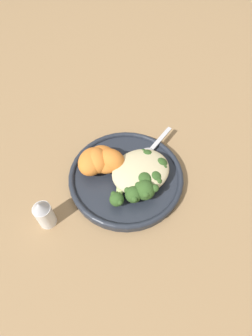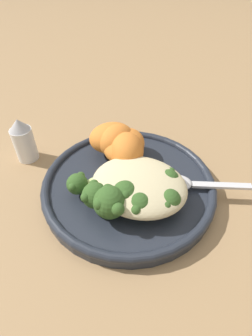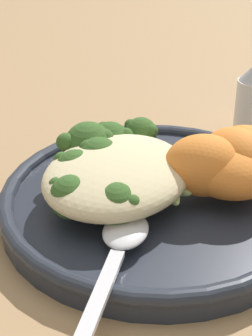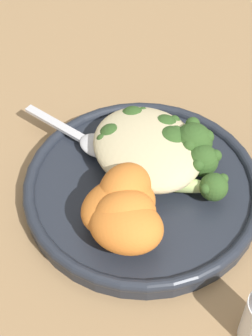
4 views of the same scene
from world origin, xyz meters
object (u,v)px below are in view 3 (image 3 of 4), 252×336
Objects in this scene: broccoli_stalk_5 at (107,192)px; sweet_potato_chunk_0 at (236,158)px; broccoli_stalk_6 at (131,199)px; plate at (156,200)px; broccoli_stalk_4 at (101,175)px; quinoa_mound at (117,175)px; broccoli_stalk_1 at (126,153)px; broccoli_stalk_0 at (151,153)px; sweet_potato_chunk_1 at (247,156)px; broccoli_stalk_3 at (114,166)px; broccoli_stalk_2 at (100,154)px; sweet_potato_chunk_2 at (225,169)px; sweet_potato_chunk_3 at (204,165)px; spoon at (121,242)px; salt_shaker at (252,99)px.

broccoli_stalk_5 is 1.79× the size of sweet_potato_chunk_0.
broccoli_stalk_6 is 0.09m from sweet_potato_chunk_0.
broccoli_stalk_4 is (-0.02, 0.03, 0.02)m from plate.
broccoli_stalk_5 is at bearing -169.55° from quinoa_mound.
broccoli_stalk_1 is at bearing -114.41° from broccoli_stalk_4.
sweet_potato_chunk_1 is at bearing -123.23° from broccoli_stalk_0.
broccoli_stalk_5 is at bearing 101.47° from broccoli_stalk_3.
sweet_potato_chunk_0 is (0.06, -0.07, 0.01)m from quinoa_mound.
plate is 0.08m from sweet_potato_chunk_1.
broccoli_stalk_2 is 1.58× the size of sweet_potato_chunk_2.
broccoli_stalk_2 is 0.03m from broccoli_stalk_4.
sweet_potato_chunk_3 is at bearing 163.04° from broccoli_stalk_6.
spoon is at bearing -167.68° from plate.
sweet_potato_chunk_3 reaches higher than broccoli_stalk_6.
broccoli_stalk_5 reaches higher than spoon.
spoon is at bearing 163.40° from sweet_potato_chunk_1.
broccoli_stalk_6 is (-0.04, -0.00, 0.02)m from plate.
broccoli_stalk_4 is 0.02m from broccoli_stalk_5.
sweet_potato_chunk_1 is at bearing -158.45° from broccoli_stalk_3.
broccoli_stalk_0 reaches higher than plate.
sweet_potato_chunk_1 is at bearing -160.99° from salt_shaker.
quinoa_mound reaches higher than spoon.
broccoli_stalk_1 is 0.10m from spoon.
broccoli_stalk_4 is 0.04m from broccoli_stalk_6.
sweet_potato_chunk_0 reaches higher than broccoli_stalk_2.
broccoli_stalk_3 is 0.10m from sweet_potato_chunk_1.
quinoa_mound is 0.02m from broccoli_stalk_5.
spoon is at bearing 113.72° from broccoli_stalk_3.
sweet_potato_chunk_0 is at bearing 153.10° from sweet_potato_chunk_1.
broccoli_stalk_4 is 0.11m from sweet_potato_chunk_1.
broccoli_stalk_0 is (0.03, 0.02, 0.02)m from plate.
broccoli_stalk_2 is 0.11m from sweet_potato_chunk_1.
broccoli_stalk_3 is at bearing 120.79° from sweet_potato_chunk_0.
broccoli_stalk_4 is 0.07m from spoon.
broccoli_stalk_5 is 0.02m from broccoli_stalk_6.
broccoli_stalk_1 is 0.91× the size of broccoli_stalk_2.
sweet_potato_chunk_3 reaches higher than sweet_potato_chunk_2.
plate is at bearing 127.25° from sweet_potato_chunk_0.
sweet_potato_chunk_0 is at bearing -49.08° from quinoa_mound.
sweet_potato_chunk_2 is at bearing 169.69° from sweet_potato_chunk_0.
sweet_potato_chunk_0 is at bearing -130.46° from broccoli_stalk_0.
salt_shaker is at bearing 15.78° from sweet_potato_chunk_0.
broccoli_stalk_2 reaches higher than quinoa_mound.
broccoli_stalk_1 reaches higher than broccoli_stalk_0.
sweet_potato_chunk_1 is at bearing 161.31° from broccoli_stalk_6.
broccoli_stalk_3 is 0.07m from sweet_potato_chunk_3.
broccoli_stalk_1 is 1.43× the size of sweet_potato_chunk_2.
sweet_potato_chunk_3 is at bearing -152.60° from broccoli_stalk_0.
broccoli_stalk_2 is 0.06m from broccoli_stalk_6.
quinoa_mound reaches higher than broccoli_stalk_5.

